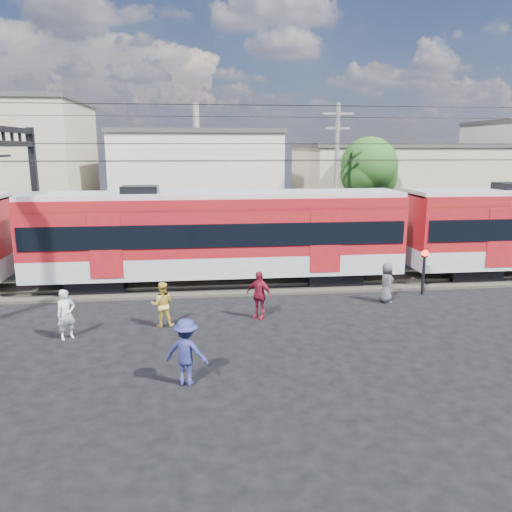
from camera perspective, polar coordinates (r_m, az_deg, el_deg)
The scene contains 16 objects.
ground at distance 14.91m, azimuth 1.55°, elevation -11.68°, with size 120.00×120.00×0.00m, color black.
track_bed at distance 22.39m, azimuth -1.33°, elevation -3.21°, with size 70.00×3.40×0.12m, color #2D2823.
rail_near at distance 21.64m, azimuth -1.15°, elevation -3.44°, with size 70.00×0.12×0.12m, color #59544C.
rail_far at distance 23.08m, azimuth -1.50°, elevation -2.42°, with size 70.00×0.12×0.12m, color #59544C.
commuter_train at distance 21.81m, azimuth -3.95°, elevation 2.65°, with size 50.30×3.08×4.17m.
catenary at distance 22.52m, azimuth -24.18°, elevation 8.92°, with size 70.00×9.30×7.52m.
building_midwest at distance 40.55m, azimuth -6.70°, elevation 8.89°, with size 12.24×12.24×7.30m.
building_mideast at distance 40.83m, azimuth 16.61°, elevation 7.78°, with size 16.32×10.20×6.30m.
utility_pole_mid at distance 29.60m, azimuth 9.14°, elevation 9.25°, with size 1.80×0.24×8.50m.
tree_near at distance 33.50m, azimuth 13.05°, elevation 9.66°, with size 3.82×3.64×6.72m.
pedestrian_a at distance 17.22m, azimuth -20.88°, elevation -6.25°, with size 0.60×0.39×1.64m, color silver.
pedestrian_b at distance 17.49m, azimuth -10.67°, elevation -5.45°, with size 0.77×0.60×1.58m, color gold.
pedestrian_c at distance 13.24m, azimuth -7.98°, elevation -10.80°, with size 1.16×0.66×1.79m, color navy.
pedestrian_d at distance 17.96m, azimuth 0.32°, elevation -4.47°, with size 1.02×0.43×1.75m, color maroon.
pedestrian_e at distance 20.49m, azimuth 14.69°, elevation -2.96°, with size 0.78×0.51×1.60m, color #434348.
crossing_signal at distance 21.88m, azimuth 18.67°, elevation -0.75°, with size 0.28×0.28×1.95m.
Camera 1 is at (-1.94, -13.48, 6.09)m, focal length 35.00 mm.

